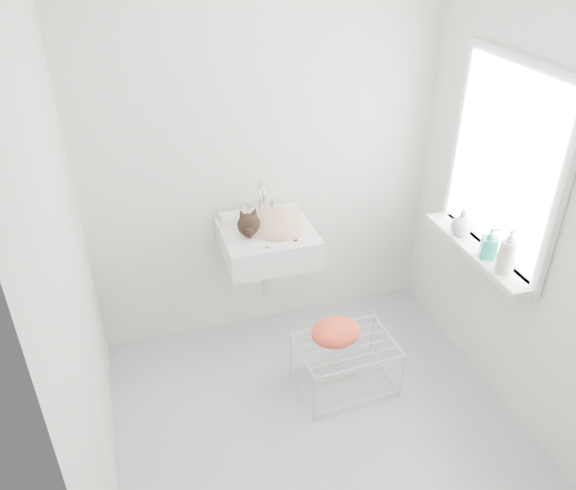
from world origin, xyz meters
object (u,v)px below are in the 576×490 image
object	(u,v)px
cat	(271,226)
bottle_a	(503,272)
bottle_c	(460,234)
wire_rack	(345,367)
sink	(268,231)
bottle_b	(486,257)

from	to	relation	value
cat	bottle_a	distance (m)	1.30
cat	bottle_c	size ratio (longest dim) A/B	2.69
cat	wire_rack	size ratio (longest dim) A/B	0.78
sink	bottle_b	size ratio (longest dim) A/B	3.02
sink	bottle_c	size ratio (longest dim) A/B	3.42
wire_rack	bottle_b	world-z (taller)	bottle_b
cat	bottle_b	world-z (taller)	cat
cat	bottle_a	bearing A→B (deg)	-28.28
wire_rack	bottle_b	size ratio (longest dim) A/B	3.04
cat	wire_rack	world-z (taller)	cat
wire_rack	bottle_b	xyz separation A→B (m)	(0.75, -0.12, 0.70)
wire_rack	bottle_c	xyz separation A→B (m)	(0.75, 0.15, 0.70)
bottle_b	wire_rack	bearing A→B (deg)	171.09
cat	bottle_c	world-z (taller)	cat
sink	bottle_c	bearing A→B (deg)	-19.55
wire_rack	bottle_a	xyz separation A→B (m)	(0.75, -0.27, 0.70)
bottle_b	bottle_c	size ratio (longest dim) A/B	1.13
cat	bottle_a	size ratio (longest dim) A/B	1.98
sink	wire_rack	distance (m)	0.93
sink	bottle_b	xyz separation A→B (m)	(1.06, -0.64, 0.00)
bottle_b	bottle_c	xyz separation A→B (m)	(0.00, 0.26, 0.00)
bottle_c	bottle_a	bearing A→B (deg)	-90.00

